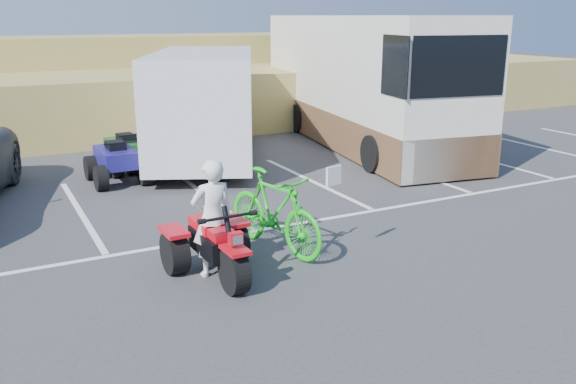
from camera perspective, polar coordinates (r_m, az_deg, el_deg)
name	(u,v)px	position (r m, az deg, el deg)	size (l,w,h in m)	color
ground	(320,279)	(9.39, 2.98, -8.11)	(100.00, 100.00, 0.00)	#373739
parking_stripes	(260,201)	(13.15, -2.67, -0.89)	(28.00, 5.16, 0.01)	white
grass_embankment	(106,85)	(23.39, -16.67, 9.53)	(40.00, 8.50, 3.10)	olive
red_trike_atv	(218,278)	(9.48, -6.55, -7.96)	(1.33, 1.77, 1.15)	red
rider	(212,218)	(9.27, -7.09, -2.46)	(0.67, 0.44, 1.83)	white
green_dirt_bike	(274,211)	(10.25, -1.30, -1.81)	(0.65, 2.30, 1.38)	#14BF19
cargo_trailer	(205,103)	(16.71, -7.81, 8.22)	(4.86, 6.78, 2.94)	silver
rv_motorhome	(360,89)	(19.33, 6.76, 9.52)	(4.37, 10.90, 3.81)	silver
quad_atv_blue	(118,182)	(15.24, -15.58, 0.90)	(1.27, 1.70, 1.11)	navy
quad_atv_green	(129,170)	(16.33, -14.69, 1.97)	(1.22, 1.64, 1.07)	#135515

